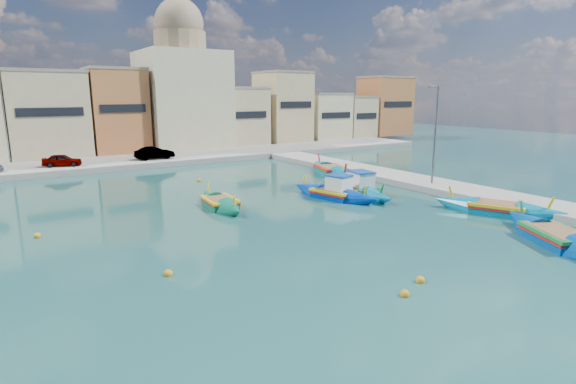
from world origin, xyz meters
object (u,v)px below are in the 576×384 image
object	(u,v)px
luzzu_cyan_mid	(331,172)
luzzu_green	(220,204)
quay_street_lamp	(435,134)
luzzu_blue_south	(557,239)
church_block	(182,86)
luzzu_turquoise_cabin	(357,190)
luzzu_blue_cabin	(334,194)
luzzu_cyan_south	(497,210)

from	to	relation	value
luzzu_cyan_mid	luzzu_green	bearing A→B (deg)	-157.86
quay_street_lamp	luzzu_blue_south	world-z (taller)	quay_street_lamp
luzzu_cyan_mid	luzzu_blue_south	distance (m)	21.92
church_block	luzzu_blue_south	bearing A→B (deg)	-87.36
luzzu_green	church_block	bearing A→B (deg)	73.65
luzzu_turquoise_cabin	luzzu_green	xyz separation A→B (m)	(-10.24, 2.01, -0.11)
church_block	luzzu_green	xyz separation A→B (m)	(-8.84, -30.11, -8.18)
quay_street_lamp	luzzu_blue_south	bearing A→B (deg)	-113.51
luzzu_turquoise_cabin	luzzu_blue_south	world-z (taller)	luzzu_turquoise_cabin
luzzu_turquoise_cabin	luzzu_green	world-z (taller)	luzzu_turquoise_cabin
luzzu_blue_cabin	luzzu_cyan_south	size ratio (longest dim) A/B	0.97
church_block	luzzu_cyan_south	xyz separation A→B (m)	(5.00, -41.15, -8.14)
church_block	luzzu_blue_cabin	bearing A→B (deg)	-91.55
luzzu_blue_cabin	luzzu_blue_south	xyz separation A→B (m)	(3.01, -13.98, -0.06)
luzzu_blue_cabin	quay_street_lamp	bearing A→B (deg)	-12.04
luzzu_green	luzzu_cyan_south	world-z (taller)	luzzu_cyan_south
church_block	luzzu_turquoise_cabin	bearing A→B (deg)	-87.49
luzzu_green	luzzu_blue_south	size ratio (longest dim) A/B	0.79
quay_street_lamp	luzzu_cyan_south	size ratio (longest dim) A/B	0.99
quay_street_lamp	luzzu_turquoise_cabin	distance (m)	7.48
luzzu_turquoise_cabin	luzzu_blue_south	size ratio (longest dim) A/B	1.02
quay_street_lamp	luzzu_blue_cabin	world-z (taller)	quay_street_lamp
luzzu_blue_cabin	luzzu_blue_south	size ratio (longest dim) A/B	0.89
luzzu_green	quay_street_lamp	bearing A→B (deg)	-13.43
luzzu_blue_cabin	luzzu_green	distance (m)	8.24
luzzu_cyan_south	luzzu_turquoise_cabin	bearing A→B (deg)	111.70
quay_street_lamp	luzzu_green	distance (m)	17.23
quay_street_lamp	luzzu_cyan_south	bearing A→B (deg)	-108.87
luzzu_green	luzzu_blue_south	bearing A→B (deg)	-55.73
luzzu_blue_south	luzzu_green	bearing A→B (deg)	124.27
quay_street_lamp	luzzu_cyan_south	xyz separation A→B (m)	(-2.44, -7.15, -4.07)
luzzu_blue_south	luzzu_cyan_south	xyz separation A→B (m)	(2.87, 5.06, -0.00)
luzzu_cyan_south	luzzu_cyan_mid	bearing A→B (deg)	90.00
luzzu_green	luzzu_blue_south	world-z (taller)	luzzu_blue_south
luzzu_cyan_mid	luzzu_green	world-z (taller)	luzzu_cyan_mid
quay_street_lamp	luzzu_turquoise_cabin	bearing A→B (deg)	162.71
quay_street_lamp	luzzu_cyan_south	distance (m)	8.58
luzzu_turquoise_cabin	luzzu_blue_south	xyz separation A→B (m)	(0.73, -14.09, -0.07)
quay_street_lamp	church_block	bearing A→B (deg)	102.35
luzzu_blue_cabin	luzzu_cyan_south	world-z (taller)	luzzu_blue_cabin
quay_street_lamp	luzzu_blue_cabin	bearing A→B (deg)	167.96
luzzu_turquoise_cabin	luzzu_cyan_south	world-z (taller)	luzzu_turquoise_cabin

